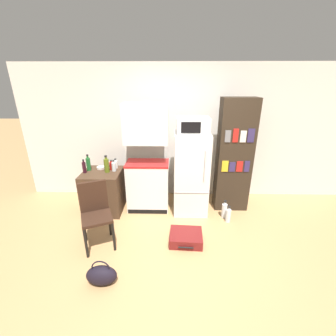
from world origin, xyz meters
The scene contains 19 objects.
ground_plane centered at (0.00, 0.00, 0.00)m, with size 24.00×24.00×0.00m, color tan.
wall_back centered at (0.20, 2.00, 1.28)m, with size 6.40×0.10×2.55m.
side_table centered at (-1.31, 1.28, 0.38)m, with size 0.66×0.65×0.75m.
kitchen_hutch centered at (-0.51, 1.37, 0.88)m, with size 0.75×0.47×1.90m.
refrigerator centered at (0.26, 1.31, 0.72)m, with size 0.59×0.60×1.44m.
microwave centered at (0.26, 1.31, 1.57)m, with size 0.52×0.42×0.25m.
bookshelf centered at (1.01, 1.44, 1.00)m, with size 0.59×0.33×1.99m.
bottle_olive_oil centered at (-1.20, 1.27, 0.88)m, with size 0.09×0.09×0.30m.
bottle_green_tall centered at (-1.55, 1.35, 0.88)m, with size 0.07×0.07×0.29m.
bottle_ketchup_red centered at (-1.16, 1.40, 0.83)m, with size 0.07×0.07×0.18m.
bottle_clear_short centered at (-1.10, 1.33, 0.84)m, with size 0.07×0.07×0.20m.
bottle_wine_dark centered at (-1.58, 1.23, 0.85)m, with size 0.06×0.06×0.24m.
bottle_milk_white centered at (-1.10, 1.47, 0.83)m, with size 0.08×0.08×0.18m.
bowl centered at (-1.36, 1.43, 0.77)m, with size 0.14×0.14×0.04m.
chair centered at (-1.15, 0.38, 0.56)m, with size 0.53×0.53×0.94m.
suitcase_large_flat centered at (0.14, 0.40, 0.07)m, with size 0.49×0.45×0.15m.
handbag centered at (-0.88, -0.36, 0.12)m, with size 0.36×0.20×0.33m.
water_bottle_front centered at (0.88, 0.93, 0.12)m, with size 0.08×0.08×0.29m.
water_bottle_middle centered at (0.84, 1.06, 0.14)m, with size 0.09×0.09×0.33m.
Camera 1 is at (-0.07, -2.32, 2.23)m, focal length 24.00 mm.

